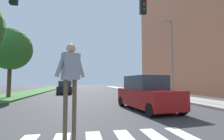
{
  "coord_description": "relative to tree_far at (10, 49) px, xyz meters",
  "views": [
    {
      "loc": [
        -0.81,
        1.91,
        1.6
      ],
      "look_at": [
        2.4,
        19.92,
        2.9
      ],
      "focal_mm": 27.12,
      "sensor_mm": 36.0,
      "label": 1
    }
  ],
  "objects": [
    {
      "name": "traffic_light_gantry",
      "position": [
        4.22,
        -10.68,
        -0.41
      ],
      "size": [
        10.0,
        0.3,
        6.0
      ],
      "color": "gold",
      "rests_on": "median_strip"
    },
    {
      "name": "sedan_midblock",
      "position": [
        4.7,
        6.11,
        -4.01
      ],
      "size": [
        1.99,
        4.52,
        1.74
      ],
      "color": "black",
      "rests_on": "ground_plane"
    },
    {
      "name": "ground_plane",
      "position": [
        7.72,
        10.26,
        -4.81
      ],
      "size": [
        140.0,
        140.0,
        0.0
      ],
      "primitive_type": "plane",
      "color": "#38383A"
    },
    {
      "name": "truck_box_delivery",
      "position": [
        4.65,
        15.9,
        -3.18
      ],
      "size": [
        2.4,
        6.2,
        3.1
      ],
      "color": "#474C51",
      "rests_on": "ground_plane"
    },
    {
      "name": "street_lamp_right",
      "position": [
        15.45,
        -2.82,
        -0.22
      ],
      "size": [
        1.02,
        0.24,
        7.5
      ],
      "color": "slate",
      "rests_on": "sidewalk_right"
    },
    {
      "name": "pedestrian_performer",
      "position": [
        6.65,
        -13.8,
        -3.15
      ],
      "size": [
        0.7,
        0.43,
        2.49
      ],
      "color": "brown",
      "rests_on": "ground_plane"
    },
    {
      "name": "median_strip",
      "position": [
        -0.45,
        8.26,
        -4.74
      ],
      "size": [
        3.92,
        64.0,
        0.15
      ],
      "primitive_type": "cube",
      "color": "#386B2D",
      "rests_on": "ground_plane"
    },
    {
      "name": "tree_far",
      "position": [
        0.0,
        0.0,
        0.0
      ],
      "size": [
        4.06,
        4.06,
        6.71
      ],
      "color": "#4C3823",
      "rests_on": "median_strip"
    },
    {
      "name": "suv_crossing",
      "position": [
        10.62,
        -8.46,
        -3.88
      ],
      "size": [
        2.51,
        4.81,
        1.97
      ],
      "color": "maroon",
      "rests_on": "ground_plane"
    },
    {
      "name": "sidewalk_right",
      "position": [
        16.04,
        8.26,
        -4.74
      ],
      "size": [
        3.0,
        64.0,
        0.15
      ],
      "primitive_type": "cube",
      "color": "#9E9991",
      "rests_on": "ground_plane"
    }
  ]
}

